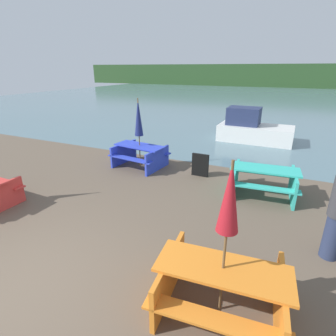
{
  "coord_description": "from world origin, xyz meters",
  "views": [
    {
      "loc": [
        3.6,
        -1.85,
        3.31
      ],
      "look_at": [
        0.93,
        4.0,
        0.85
      ],
      "focal_mm": 28.0,
      "sensor_mm": 36.0,
      "label": 1
    }
  ],
  "objects_px": {
    "picnic_table_orange": "(221,285)",
    "umbrella_navy": "(138,118)",
    "boat": "(252,129)",
    "picnic_table_teal": "(264,179)",
    "picnic_table_blue": "(140,154)",
    "signboard": "(200,165)",
    "umbrella_crimson": "(230,199)"
  },
  "relations": [
    {
      "from": "picnic_table_blue",
      "to": "boat",
      "type": "distance_m",
      "value": 6.15
    },
    {
      "from": "umbrella_crimson",
      "to": "umbrella_navy",
      "type": "height_order",
      "value": "umbrella_navy"
    },
    {
      "from": "picnic_table_orange",
      "to": "picnic_table_teal",
      "type": "relative_size",
      "value": 1.03
    },
    {
      "from": "picnic_table_orange",
      "to": "umbrella_crimson",
      "type": "bearing_deg",
      "value": 0.0
    },
    {
      "from": "picnic_table_teal",
      "to": "picnic_table_orange",
      "type": "bearing_deg",
      "value": -92.08
    },
    {
      "from": "picnic_table_teal",
      "to": "boat",
      "type": "xyz_separation_m",
      "value": [
        -1.11,
        5.85,
        0.1
      ]
    },
    {
      "from": "picnic_table_blue",
      "to": "boat",
      "type": "relative_size",
      "value": 0.56
    },
    {
      "from": "signboard",
      "to": "umbrella_navy",
      "type": "bearing_deg",
      "value": -179.45
    },
    {
      "from": "picnic_table_orange",
      "to": "signboard",
      "type": "bearing_deg",
      "value": 111.25
    },
    {
      "from": "picnic_table_teal",
      "to": "umbrella_navy",
      "type": "xyz_separation_m",
      "value": [
        -4.23,
        0.55,
        1.27
      ]
    },
    {
      "from": "boat",
      "to": "picnic_table_teal",
      "type": "bearing_deg",
      "value": -78.04
    },
    {
      "from": "umbrella_navy",
      "to": "picnic_table_teal",
      "type": "bearing_deg",
      "value": -7.48
    },
    {
      "from": "picnic_table_orange",
      "to": "umbrella_navy",
      "type": "relative_size",
      "value": 0.82
    },
    {
      "from": "picnic_table_teal",
      "to": "boat",
      "type": "bearing_deg",
      "value": 100.72
    },
    {
      "from": "umbrella_navy",
      "to": "picnic_table_blue",
      "type": "bearing_deg",
      "value": 90.0
    },
    {
      "from": "picnic_table_orange",
      "to": "boat",
      "type": "distance_m",
      "value": 10.07
    },
    {
      "from": "picnic_table_blue",
      "to": "umbrella_navy",
      "type": "distance_m",
      "value": 1.27
    },
    {
      "from": "umbrella_crimson",
      "to": "boat",
      "type": "bearing_deg",
      "value": 95.46
    },
    {
      "from": "signboard",
      "to": "picnic_table_orange",
      "type": "bearing_deg",
      "value": -68.75
    },
    {
      "from": "picnic_table_teal",
      "to": "picnic_table_blue",
      "type": "height_order",
      "value": "picnic_table_teal"
    },
    {
      "from": "picnic_table_orange",
      "to": "boat",
      "type": "xyz_separation_m",
      "value": [
        -0.96,
        10.02,
        0.11
      ]
    },
    {
      "from": "picnic_table_orange",
      "to": "signboard",
      "type": "xyz_separation_m",
      "value": [
        -1.84,
        4.74,
        -0.09
      ]
    },
    {
      "from": "picnic_table_blue",
      "to": "boat",
      "type": "bearing_deg",
      "value": 59.53
    },
    {
      "from": "picnic_table_blue",
      "to": "umbrella_crimson",
      "type": "height_order",
      "value": "umbrella_crimson"
    },
    {
      "from": "picnic_table_orange",
      "to": "umbrella_navy",
      "type": "distance_m",
      "value": 6.37
    },
    {
      "from": "umbrella_navy",
      "to": "boat",
      "type": "height_order",
      "value": "umbrella_navy"
    },
    {
      "from": "umbrella_navy",
      "to": "boat",
      "type": "relative_size",
      "value": 0.7
    },
    {
      "from": "umbrella_crimson",
      "to": "picnic_table_teal",
      "type": "bearing_deg",
      "value": 87.92
    },
    {
      "from": "umbrella_crimson",
      "to": "signboard",
      "type": "relative_size",
      "value": 3.09
    },
    {
      "from": "picnic_table_orange",
      "to": "signboard",
      "type": "relative_size",
      "value": 2.6
    },
    {
      "from": "boat",
      "to": "signboard",
      "type": "relative_size",
      "value": 4.54
    },
    {
      "from": "picnic_table_teal",
      "to": "signboard",
      "type": "distance_m",
      "value": 2.08
    }
  ]
}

